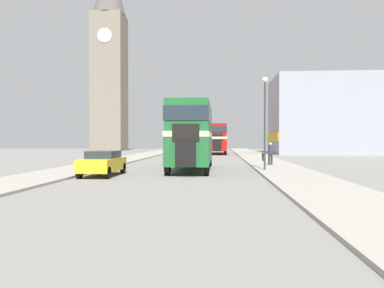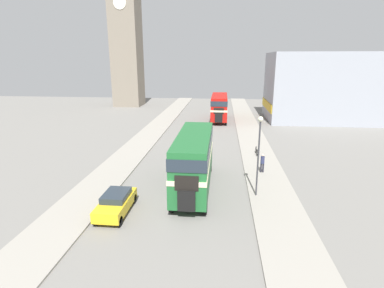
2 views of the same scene
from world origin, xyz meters
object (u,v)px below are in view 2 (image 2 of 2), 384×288
(double_decker_bus, at_px, (194,157))
(church_tower, at_px, (125,16))
(pedestrian_walking, at_px, (262,162))
(street_lamp, at_px, (259,145))
(bus_distant, at_px, (219,105))
(bicycle_on_pavement, at_px, (256,151))
(car_parked_near, at_px, (116,203))

(double_decker_bus, height_order, church_tower, church_tower)
(church_tower, bearing_deg, pedestrian_walking, -58.46)
(double_decker_bus, xyz_separation_m, street_lamp, (4.69, -1.07, 1.39))
(bus_distant, distance_m, church_tower, 29.63)
(pedestrian_walking, bearing_deg, double_decker_bus, -146.76)
(double_decker_bus, relative_size, bicycle_on_pavement, 5.58)
(pedestrian_walking, height_order, bicycle_on_pavement, pedestrian_walking)
(bus_distant, relative_size, pedestrian_walking, 5.85)
(double_decker_bus, xyz_separation_m, church_tower, (-18.41, 43.00, 15.79))
(pedestrian_walking, bearing_deg, car_parked_near, -141.68)
(car_parked_near, height_order, bicycle_on_pavement, car_parked_near)
(double_decker_bus, distance_m, bicycle_on_pavement, 10.86)
(pedestrian_walking, distance_m, church_tower, 49.21)
(bus_distant, bearing_deg, bicycle_on_pavement, -77.52)
(street_lamp, distance_m, church_tower, 51.80)
(car_parked_near, bearing_deg, bicycle_on_pavement, 52.15)
(car_parked_near, xyz_separation_m, street_lamp, (9.37, 3.40, 3.22))
(church_tower, bearing_deg, car_parked_near, -73.87)
(pedestrian_walking, height_order, church_tower, church_tower)
(bicycle_on_pavement, xyz_separation_m, church_tower, (-24.17, 34.03, 17.87))
(car_parked_near, height_order, pedestrian_walking, pedestrian_walking)
(bus_distant, distance_m, bicycle_on_pavement, 19.53)
(car_parked_near, bearing_deg, street_lamp, 19.94)
(bus_distant, relative_size, car_parked_near, 2.48)
(bus_distant, height_order, bicycle_on_pavement, bus_distant)
(bus_distant, height_order, street_lamp, street_lamp)
(bus_distant, xyz_separation_m, bicycle_on_pavement, (4.20, -18.97, -1.99))
(bus_distant, relative_size, church_tower, 0.27)
(car_parked_near, bearing_deg, bus_distant, 79.09)
(double_decker_bus, bearing_deg, bicycle_on_pavement, 57.28)
(street_lamp, bearing_deg, car_parked_near, -160.06)
(double_decker_bus, relative_size, car_parked_near, 2.47)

